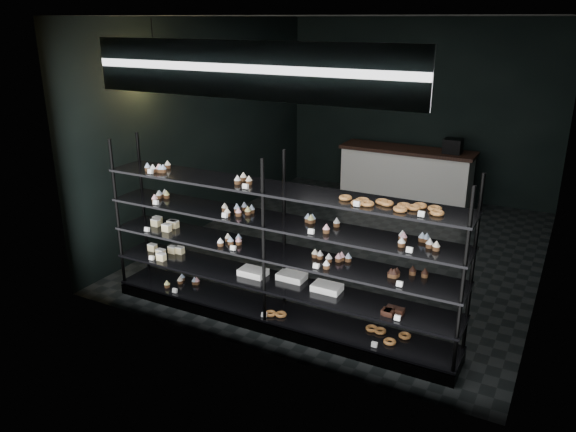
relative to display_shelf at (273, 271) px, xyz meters
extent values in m
cube|color=black|center=(0.01, 2.45, -0.62)|extent=(5.00, 6.00, 0.01)
cube|color=black|center=(0.01, 2.45, 2.57)|extent=(5.00, 6.00, 0.01)
cube|color=black|center=(0.01, 5.45, 0.97)|extent=(5.00, 0.01, 3.20)
cube|color=black|center=(0.01, -0.55, 0.97)|extent=(5.00, 0.01, 3.20)
cube|color=black|center=(-2.49, 2.45, 0.97)|extent=(0.01, 6.00, 3.20)
cube|color=black|center=(2.51, 2.45, 0.97)|extent=(0.01, 6.00, 3.20)
cube|color=black|center=(0.02, 0.00, -0.57)|extent=(4.00, 0.50, 0.12)
cylinder|color=black|center=(-1.95, -0.22, 0.36)|extent=(0.04, 0.04, 1.85)
cylinder|color=black|center=(-1.95, 0.22, 0.36)|extent=(0.04, 0.04, 1.85)
cylinder|color=black|center=(0.02, -0.22, 0.36)|extent=(0.04, 0.04, 1.85)
cylinder|color=black|center=(0.02, 0.22, 0.36)|extent=(0.04, 0.04, 1.85)
cylinder|color=black|center=(1.99, -0.22, 0.36)|extent=(0.04, 0.04, 1.85)
cylinder|color=black|center=(1.99, 0.22, 0.36)|extent=(0.04, 0.04, 1.85)
cube|color=black|center=(0.02, 0.00, -0.48)|extent=(4.00, 0.50, 0.03)
cube|color=black|center=(0.02, 0.00, -0.13)|extent=(4.00, 0.50, 0.02)
cube|color=black|center=(0.02, 0.00, 0.22)|extent=(4.00, 0.50, 0.02)
cube|color=black|center=(0.02, 0.00, 0.57)|extent=(4.00, 0.50, 0.02)
cube|color=black|center=(0.02, 0.00, 0.92)|extent=(4.00, 0.50, 0.02)
cube|color=white|center=(-1.37, -0.18, 0.96)|extent=(0.06, 0.04, 0.06)
cube|color=white|center=(-0.24, -0.18, 0.96)|extent=(0.06, 0.04, 0.06)
cube|color=white|center=(1.01, -0.18, 0.96)|extent=(0.06, 0.04, 0.06)
cube|color=white|center=(1.55, -0.18, 0.96)|extent=(0.06, 0.04, 0.06)
cube|color=white|center=(-1.40, -0.18, 0.61)|extent=(0.06, 0.04, 0.06)
cube|color=white|center=(-0.48, -0.18, 0.61)|extent=(0.05, 0.04, 0.06)
cube|color=white|center=(0.53, -0.18, 0.61)|extent=(0.05, 0.04, 0.06)
cube|color=white|center=(1.52, -0.18, 0.61)|extent=(0.06, 0.04, 0.06)
cube|color=white|center=(-1.54, -0.18, 0.26)|extent=(0.06, 0.04, 0.06)
cube|color=white|center=(-0.40, -0.18, 0.26)|extent=(0.06, 0.04, 0.06)
cube|color=white|center=(0.64, -0.18, 0.26)|extent=(0.05, 0.04, 0.06)
cube|color=white|center=(1.44, -0.18, 0.26)|extent=(0.06, 0.04, 0.06)
cube|color=white|center=(-1.50, -0.18, -0.09)|extent=(0.06, 0.04, 0.06)
cube|color=white|center=(1.43, -0.18, -0.09)|extent=(0.06, 0.04, 0.06)
cube|color=white|center=(-1.24, -0.18, -0.44)|extent=(0.06, 0.04, 0.06)
cube|color=white|center=(0.03, -0.18, -0.44)|extent=(0.05, 0.04, 0.06)
cube|color=white|center=(1.28, -0.18, -0.44)|extent=(0.06, 0.04, 0.06)
cube|color=#0D1842|center=(0.01, -0.47, 2.12)|extent=(3.20, 0.04, 0.45)
cube|color=white|center=(0.01, -0.49, 2.12)|extent=(3.30, 0.02, 0.50)
cylinder|color=black|center=(-2.19, 0.91, 2.26)|extent=(0.01, 0.01, 0.58)
sphere|color=#FFB859|center=(-2.19, 0.91, 1.82)|extent=(0.30, 0.30, 0.30)
cube|color=silver|center=(-0.02, 4.95, -0.17)|extent=(2.29, 0.60, 0.92)
cube|color=black|center=(-0.02, 4.95, 0.32)|extent=(2.38, 0.65, 0.06)
cube|color=black|center=(0.77, 4.95, 0.48)|extent=(0.30, 0.30, 0.25)
camera|label=1|loc=(2.69, -4.73, 2.55)|focal=35.00mm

